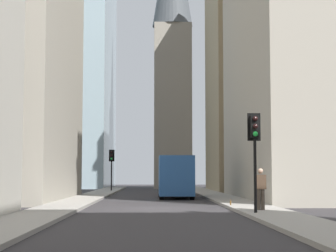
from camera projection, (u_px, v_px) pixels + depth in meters
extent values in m
plane|color=#302D30|center=(156.00, 208.00, 28.09)|extent=(135.00, 135.00, 0.00)
cube|color=gray|center=(62.00, 207.00, 27.97)|extent=(90.00, 2.20, 0.14)
cube|color=gray|center=(249.00, 207.00, 28.22)|extent=(90.00, 2.20, 0.14)
cube|color=#9E8966|center=(261.00, 65.00, 57.55)|extent=(12.73, 10.00, 24.89)
cube|color=#A8A091|center=(316.00, 24.00, 38.48)|extent=(18.73, 10.00, 23.07)
cube|color=gray|center=(173.00, 107.00, 69.07)|extent=(4.37, 4.37, 19.34)
cube|color=#285699|center=(176.00, 176.00, 38.96)|extent=(4.60, 2.25, 2.60)
cube|color=#38383D|center=(174.00, 181.00, 42.12)|extent=(1.90, 2.25, 1.90)
cube|color=black|center=(174.00, 172.00, 42.17)|extent=(1.92, 2.09, 0.64)
cylinder|color=black|center=(188.00, 191.00, 42.08)|extent=(0.88, 0.28, 0.88)
cylinder|color=black|center=(160.00, 191.00, 42.03)|extent=(0.88, 0.28, 0.88)
cylinder|color=black|center=(192.00, 193.00, 37.50)|extent=(0.88, 0.28, 0.88)
cylinder|color=black|center=(162.00, 193.00, 37.45)|extent=(0.88, 0.28, 0.88)
cube|color=maroon|center=(172.00, 188.00, 47.00)|extent=(4.30, 1.78, 0.70)
cube|color=black|center=(172.00, 180.00, 46.85)|extent=(2.10, 1.58, 0.54)
cylinder|color=black|center=(181.00, 190.00, 48.35)|extent=(0.64, 0.22, 0.64)
cylinder|color=black|center=(162.00, 190.00, 48.30)|extent=(0.64, 0.22, 0.64)
cylinder|color=black|center=(182.00, 191.00, 45.66)|extent=(0.64, 0.22, 0.64)
cylinder|color=black|center=(162.00, 191.00, 45.61)|extent=(0.64, 0.22, 0.64)
cylinder|color=black|center=(255.00, 175.00, 22.76)|extent=(0.12, 0.12, 2.91)
cube|color=black|center=(255.00, 127.00, 22.92)|extent=(0.28, 0.32, 0.90)
cube|color=black|center=(254.00, 127.00, 23.07)|extent=(0.03, 0.52, 1.10)
sphere|color=black|center=(255.00, 119.00, 22.78)|extent=(0.20, 0.20, 0.20)
sphere|color=black|center=(255.00, 126.00, 22.76)|extent=(0.20, 0.20, 0.20)
sphere|color=green|center=(255.00, 134.00, 22.73)|extent=(0.20, 0.20, 0.20)
cylinder|color=black|center=(111.00, 175.00, 54.61)|extent=(0.12, 0.12, 2.82)
cube|color=black|center=(112.00, 155.00, 54.76)|extent=(0.28, 0.32, 0.90)
cube|color=black|center=(112.00, 156.00, 54.92)|extent=(0.03, 0.52, 1.10)
sphere|color=black|center=(112.00, 152.00, 54.63)|extent=(0.20, 0.20, 0.20)
sphere|color=black|center=(111.00, 155.00, 54.61)|extent=(0.20, 0.20, 0.20)
sphere|color=green|center=(111.00, 159.00, 54.58)|extent=(0.20, 0.20, 0.20)
cylinder|color=#473D33|center=(263.00, 200.00, 24.42)|extent=(0.16, 0.16, 0.87)
cylinder|color=#473D33|center=(259.00, 200.00, 24.41)|extent=(0.16, 0.16, 0.87)
cube|color=#4C3828|center=(261.00, 182.00, 24.48)|extent=(0.26, 0.44, 0.61)
sphere|color=tan|center=(260.00, 171.00, 24.51)|extent=(0.22, 0.22, 0.22)
cylinder|color=brown|center=(231.00, 203.00, 28.25)|extent=(0.07, 0.07, 0.20)
cylinder|color=brown|center=(231.00, 200.00, 28.26)|extent=(0.03, 0.03, 0.07)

